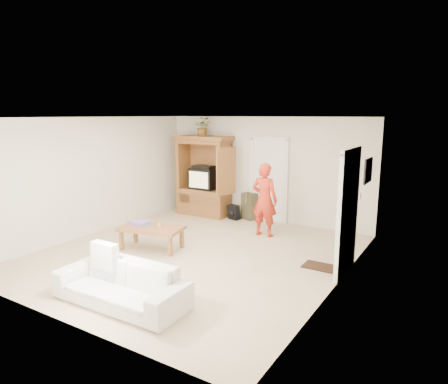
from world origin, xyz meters
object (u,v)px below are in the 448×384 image
object	(u,v)px
armoire	(205,181)
coffee_table	(152,230)
man	(265,200)
sofa	(120,284)

from	to	relation	value
armoire	coffee_table	size ratio (longest dim) A/B	1.57
man	coffee_table	size ratio (longest dim) A/B	1.21
man	sofa	world-z (taller)	man
armoire	coffee_table	xyz separation A→B (m)	(0.68, -2.88, -0.51)
armoire	sofa	xyz separation A→B (m)	(1.89, -4.90, -0.61)
armoire	sofa	distance (m)	5.29
coffee_table	sofa	bearing A→B (deg)	-71.30
sofa	armoire	bearing A→B (deg)	110.15
man	sofa	xyz separation A→B (m)	(-0.30, -4.01, -0.52)
man	coffee_table	world-z (taller)	man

